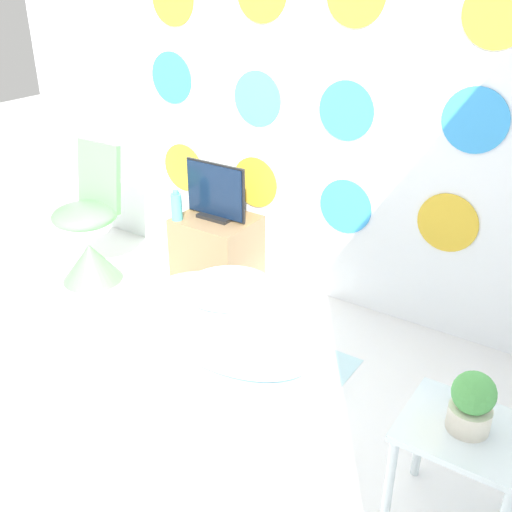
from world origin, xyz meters
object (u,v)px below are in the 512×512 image
(bathtub, at_px, (230,323))
(potted_plant_left, at_px, (472,402))
(tv, at_px, (215,194))
(vase, at_px, (176,206))
(chair, at_px, (89,239))

(bathtub, distance_m, potted_plant_left, 1.30)
(tv, relative_size, potted_plant_left, 1.89)
(tv, height_order, vase, tv)
(chair, relative_size, vase, 4.63)
(bathtub, relative_size, potted_plant_left, 4.57)
(bathtub, xyz_separation_m, chair, (-1.22, 0.22, 0.05))
(vase, height_order, potted_plant_left, potted_plant_left)
(tv, bearing_deg, potted_plant_left, -28.60)
(tv, bearing_deg, vase, -140.88)
(vase, bearing_deg, potted_plant_left, -22.82)
(tv, distance_m, potted_plant_left, 2.01)
(potted_plant_left, bearing_deg, vase, 157.18)
(bathtub, height_order, potted_plant_left, potted_plant_left)
(bathtub, distance_m, tv, 0.91)
(chair, bearing_deg, potted_plant_left, -12.86)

